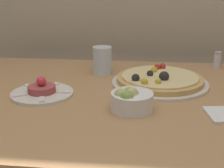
# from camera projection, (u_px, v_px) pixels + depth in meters

# --- Properties ---
(dining_table) EXTENTS (1.25, 0.88, 0.74)m
(dining_table) POSITION_uv_depth(u_px,v_px,m) (119.00, 120.00, 1.07)
(dining_table) COLOR #AD7F51
(dining_table) RESTS_ON ground_plane
(pizza_plate) EXTENTS (0.35, 0.35, 0.06)m
(pizza_plate) POSITION_uv_depth(u_px,v_px,m) (160.00, 80.00, 1.13)
(pizza_plate) COLOR silver
(pizza_plate) RESTS_ON dining_table
(tartare_plate) EXTENTS (0.21, 0.21, 0.07)m
(tartare_plate) POSITION_uv_depth(u_px,v_px,m) (42.00, 91.00, 1.03)
(tartare_plate) COLOR silver
(tartare_plate) RESTS_ON dining_table
(small_bowl) EXTENTS (0.12, 0.12, 0.07)m
(small_bowl) POSITION_uv_depth(u_px,v_px,m) (131.00, 100.00, 0.90)
(small_bowl) COLOR white
(small_bowl) RESTS_ON dining_table
(drinking_glass) EXTENTS (0.08, 0.08, 0.11)m
(drinking_glass) POSITION_uv_depth(u_px,v_px,m) (102.00, 60.00, 1.25)
(drinking_glass) COLOR silver
(drinking_glass) RESTS_ON dining_table
(salt_shaker) EXTENTS (0.03, 0.03, 0.07)m
(salt_shaker) POSITION_uv_depth(u_px,v_px,m) (217.00, 60.00, 1.33)
(salt_shaker) COLOR silver
(salt_shaker) RESTS_ON dining_table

